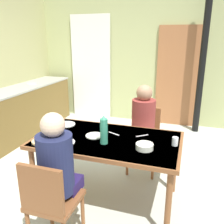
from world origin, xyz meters
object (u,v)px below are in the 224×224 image
at_px(dining_table, 108,144).
at_px(chair_far_diner, 144,135).
at_px(person_near_diner, 57,162).
at_px(kitchen_counter, 22,111).
at_px(person_far_diner, 143,119).
at_px(serving_bowl_center, 145,146).
at_px(water_bottle_green_near, 104,130).
at_px(chair_near_diner, 50,201).

xyz_separation_m(dining_table, chair_far_diner, (0.25, 0.80, -0.18)).
bearing_deg(person_near_diner, kitchen_counter, 134.01).
xyz_separation_m(person_far_diner, serving_bowl_center, (0.17, -0.79, -0.00)).
bearing_deg(water_bottle_green_near, chair_far_diner, 75.09).
height_order(dining_table, person_near_diner, person_near_diner).
relative_size(dining_table, water_bottle_green_near, 5.18).
distance_m(chair_near_diner, chair_far_diner, 1.67).
distance_m(chair_far_diner, person_near_diner, 1.56).
relative_size(dining_table, chair_near_diner, 1.76).
bearing_deg(dining_table, person_near_diner, -108.71).
height_order(kitchen_counter, chair_near_diner, kitchen_counter).
bearing_deg(water_bottle_green_near, person_near_diner, -113.19).
xyz_separation_m(kitchen_counter, water_bottle_green_near, (2.18, -1.48, 0.44)).
bearing_deg(kitchen_counter, serving_bowl_center, -29.76).
xyz_separation_m(person_far_diner, water_bottle_green_near, (-0.25, -0.79, 0.11)).
xyz_separation_m(chair_far_diner, water_bottle_green_near, (-0.25, -0.93, 0.39)).
distance_m(dining_table, water_bottle_green_near, 0.25).
height_order(chair_far_diner, serving_bowl_center, chair_far_diner).
xyz_separation_m(kitchen_counter, serving_bowl_center, (2.59, -1.48, 0.33)).
height_order(person_far_diner, serving_bowl_center, person_far_diner).
relative_size(chair_near_diner, person_near_diner, 1.13).
bearing_deg(chair_near_diner, water_bottle_green_near, 71.14).
relative_size(person_near_diner, serving_bowl_center, 4.53).
relative_size(kitchen_counter, serving_bowl_center, 15.36).
relative_size(chair_near_diner, serving_bowl_center, 5.12).
height_order(chair_near_diner, water_bottle_green_near, water_bottle_green_near).
bearing_deg(serving_bowl_center, chair_near_diner, -133.92).
bearing_deg(person_near_diner, person_far_diner, 70.25).
bearing_deg(chair_far_diner, water_bottle_green_near, 75.09).
relative_size(person_far_diner, serving_bowl_center, 4.53).
bearing_deg(person_near_diner, chair_far_diner, 71.96).
bearing_deg(chair_far_diner, chair_near_diner, 73.41).
relative_size(chair_far_diner, serving_bowl_center, 5.12).
distance_m(kitchen_counter, person_far_diner, 2.54).
relative_size(dining_table, person_near_diner, 1.99).
bearing_deg(chair_far_diner, serving_bowl_center, 100.29).
bearing_deg(person_near_diner, dining_table, 71.29).
xyz_separation_m(kitchen_counter, dining_table, (2.17, -1.35, 0.23)).
xyz_separation_m(water_bottle_green_near, serving_bowl_center, (0.42, -0.00, -0.11)).
relative_size(kitchen_counter, dining_table, 1.70).
distance_m(chair_far_diner, water_bottle_green_near, 1.04).
distance_m(kitchen_counter, serving_bowl_center, 3.00).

